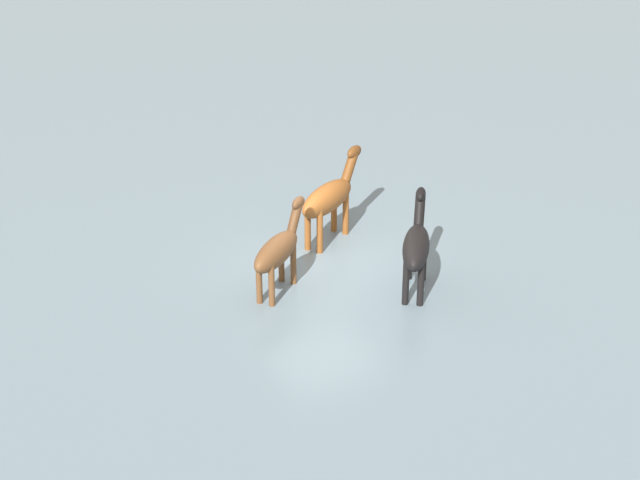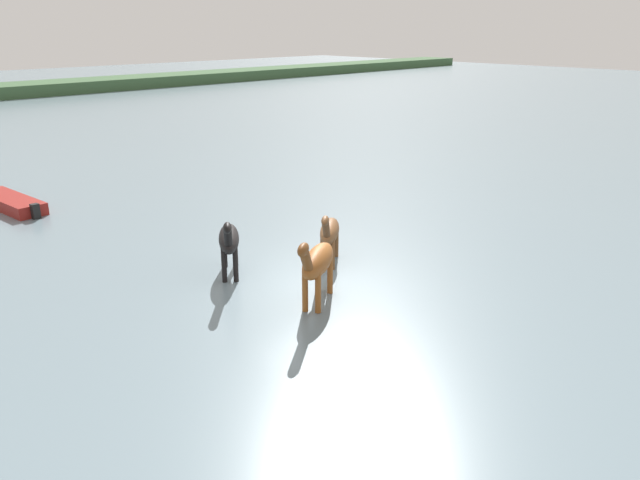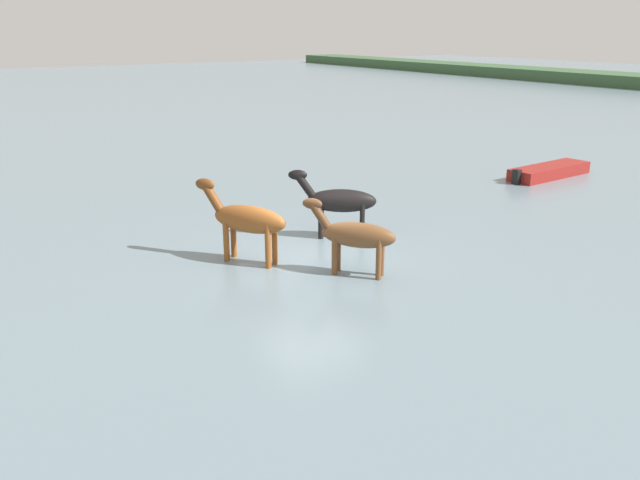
{
  "view_description": "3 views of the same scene",
  "coord_description": "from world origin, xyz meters",
  "px_view_note": "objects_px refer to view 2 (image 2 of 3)",
  "views": [
    {
      "loc": [
        9.31,
        17.1,
        10.13
      ],
      "look_at": [
        0.22,
        0.25,
        0.92
      ],
      "focal_mm": 52.98,
      "sensor_mm": 36.0,
      "label": 1
    },
    {
      "loc": [
        -11.29,
        -12.01,
        6.93
      ],
      "look_at": [
        0.85,
        0.31,
        0.91
      ],
      "focal_mm": 35.07,
      "sensor_mm": 36.0,
      "label": 2
    },
    {
      "loc": [
        13.68,
        -8.55,
        5.82
      ],
      "look_at": [
        0.96,
        -0.31,
        0.91
      ],
      "focal_mm": 37.14,
      "sensor_mm": 36.0,
      "label": 3
    }
  ],
  "objects_px": {
    "horse_gray_outer": "(317,262)",
    "boat_launch_far": "(11,204)",
    "horse_dun_straggler": "(229,240)",
    "horse_chestnut_trailing": "(329,232)"
  },
  "relations": [
    {
      "from": "horse_dun_straggler",
      "to": "horse_gray_outer",
      "type": "bearing_deg",
      "value": 44.95
    },
    {
      "from": "horse_dun_straggler",
      "to": "boat_launch_far",
      "type": "bearing_deg",
      "value": -133.39
    },
    {
      "from": "horse_dun_straggler",
      "to": "boat_launch_far",
      "type": "xyz_separation_m",
      "value": [
        -1.98,
        11.67,
        -0.92
      ]
    },
    {
      "from": "horse_chestnut_trailing",
      "to": "boat_launch_far",
      "type": "distance_m",
      "value": 13.88
    },
    {
      "from": "horse_gray_outer",
      "to": "horse_dun_straggler",
      "type": "bearing_deg",
      "value": -112.63
    },
    {
      "from": "horse_chestnut_trailing",
      "to": "boat_launch_far",
      "type": "relative_size",
      "value": 0.49
    },
    {
      "from": "horse_chestnut_trailing",
      "to": "boat_launch_far",
      "type": "bearing_deg",
      "value": -108.44
    },
    {
      "from": "horse_chestnut_trailing",
      "to": "horse_dun_straggler",
      "type": "xyz_separation_m",
      "value": [
        -2.7,
        1.37,
        0.07
      ]
    },
    {
      "from": "boat_launch_far",
      "to": "horse_gray_outer",
      "type": "bearing_deg",
      "value": -174.88
    },
    {
      "from": "horse_gray_outer",
      "to": "boat_launch_far",
      "type": "bearing_deg",
      "value": -111.32
    }
  ]
}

